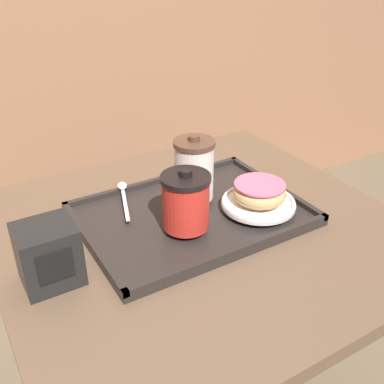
% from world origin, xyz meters
% --- Properties ---
extents(cafe_table, '(0.80, 0.76, 0.73)m').
position_xyz_m(cafe_table, '(0.00, 0.00, 0.55)').
color(cafe_table, brown).
rests_on(cafe_table, ground_plane).
extents(serving_tray, '(0.45, 0.33, 0.02)m').
position_xyz_m(serving_tray, '(-0.00, 0.03, 0.74)').
color(serving_tray, '#282321').
rests_on(serving_tray, cafe_table).
extents(coffee_cup_front, '(0.10, 0.10, 0.12)m').
position_xyz_m(coffee_cup_front, '(-0.04, -0.02, 0.81)').
color(coffee_cup_front, red).
rests_on(coffee_cup_front, serving_tray).
extents(coffee_cup_rear, '(0.09, 0.09, 0.14)m').
position_xyz_m(coffee_cup_rear, '(0.03, 0.07, 0.83)').
color(coffee_cup_rear, white).
rests_on(coffee_cup_rear, serving_tray).
extents(plate_with_chocolate_donut, '(0.16, 0.16, 0.01)m').
position_xyz_m(plate_with_chocolate_donut, '(0.13, -0.03, 0.77)').
color(plate_with_chocolate_donut, white).
rests_on(plate_with_chocolate_donut, serving_tray).
extents(donut_chocolate_glazed, '(0.11, 0.11, 0.04)m').
position_xyz_m(donut_chocolate_glazed, '(0.13, -0.03, 0.79)').
color(donut_chocolate_glazed, '#DBB270').
rests_on(donut_chocolate_glazed, plate_with_chocolate_donut).
extents(spoon, '(0.07, 0.16, 0.01)m').
position_xyz_m(spoon, '(-0.10, 0.16, 0.76)').
color(spoon, silver).
rests_on(spoon, serving_tray).
extents(napkin_dispenser, '(0.10, 0.09, 0.11)m').
position_xyz_m(napkin_dispenser, '(-0.31, -0.02, 0.79)').
color(napkin_dispenser, black).
rests_on(napkin_dispenser, cafe_table).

